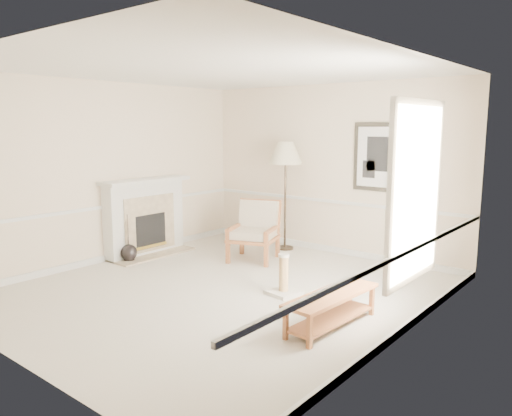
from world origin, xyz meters
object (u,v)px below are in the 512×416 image
(floor_lamp, at_px, (286,156))
(armchair, at_px, (256,228))
(scratching_post, at_px, (284,282))
(floor_vase, at_px, (129,253))
(bench, at_px, (332,305))

(floor_lamp, bearing_deg, armchair, -89.36)
(scratching_post, bearing_deg, armchair, 140.79)
(floor_vase, xyz_separation_m, scratching_post, (2.89, 0.31, 0.03))
(armchair, distance_m, scratching_post, 1.86)
(bench, height_order, scratching_post, scratching_post)
(floor_vase, xyz_separation_m, floor_lamp, (1.47, 2.31, 1.53))
(armchair, bearing_deg, bench, -54.99)
(floor_vase, xyz_separation_m, bench, (3.94, -0.24, 0.11))
(armchair, distance_m, floor_lamp, 1.43)
(bench, bearing_deg, floor_lamp, 134.13)
(floor_lamp, xyz_separation_m, bench, (2.47, -2.55, -1.42))
(floor_lamp, distance_m, bench, 3.82)
(armchair, height_order, bench, armchair)
(floor_vase, height_order, floor_lamp, floor_lamp)
(floor_lamp, xyz_separation_m, scratching_post, (1.43, -2.00, -1.50))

